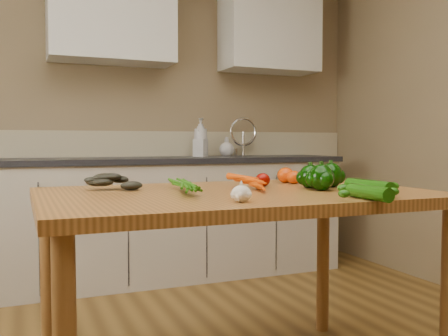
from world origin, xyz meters
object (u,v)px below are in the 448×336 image
leafy_greens (112,177)px  garlic_bulb (241,194)px  table (236,214)px  pepper_a (310,177)px  zucchini_b (369,193)px  pepper_c (321,178)px  soap_bottle_c (227,147)px  carrot_bunch (231,181)px  tomato_c (294,177)px  tomato_b (286,175)px  soap_bottle_b (200,143)px  tomato_a (263,180)px  zucchini_a (369,187)px  pepper_b (331,175)px  soap_bottle_a (201,137)px

leafy_greens → garlic_bulb: size_ratio=3.32×
table → pepper_a: bearing=0.2°
leafy_greens → zucchini_b: leafy_greens is taller
leafy_greens → pepper_c: size_ratio=2.08×
soap_bottle_c → carrot_bunch: (-0.76, -1.88, -0.12)m
pepper_c → tomato_c: (0.05, 0.31, -0.02)m
tomato_b → tomato_c: (0.01, -0.06, -0.01)m
soap_bottle_c → soap_bottle_b: bearing=75.2°
table → tomato_b: tomato_b is taller
soap_bottle_c → carrot_bunch: size_ratio=0.55×
leafy_greens → table: bearing=-25.7°
tomato_a → zucchini_a: bearing=-64.0°
tomato_c → pepper_b: bearing=-71.2°
carrot_bunch → tomato_c: size_ratio=4.15×
carrot_bunch → zucchini_a: carrot_bunch is taller
leafy_greens → pepper_b: bearing=-12.9°
pepper_a → pepper_c: (-0.01, -0.10, 0.00)m
tomato_b → zucchini_a: 0.58m
pepper_a → zucchini_a: 0.32m
soap_bottle_b → zucchini_a: 2.19m
leafy_greens → pepper_a: leafy_greens is taller
soap_bottle_c → pepper_b: (-0.30, -1.90, -0.11)m
table → soap_bottle_a: bearing=74.5°
table → zucchini_b: zucchini_b is taller
soap_bottle_b → pepper_c: 1.99m
carrot_bunch → garlic_bulb: carrot_bunch is taller
table → carrot_bunch: carrot_bunch is taller
pepper_b → zucchini_b: pepper_b is taller
table → soap_bottle_a: 1.98m
carrot_bunch → tomato_a: (0.19, 0.10, -0.01)m
soap_bottle_a → tomato_c: soap_bottle_a is taller
garlic_bulb → zucchini_b: (0.43, -0.11, -0.00)m
carrot_bunch → garlic_bulb: (-0.13, -0.38, -0.01)m
table → soap_bottle_b: soap_bottle_b is taller
soap_bottle_b → pepper_b: size_ratio=1.98×
table → soap_bottle_c: 2.07m
soap_bottle_b → garlic_bulb: size_ratio=3.13×
soap_bottle_b → pepper_a: bearing=-50.1°
tomato_a → tomato_c: tomato_c is taller
table → zucchini_a: (0.41, -0.31, 0.12)m
carrot_bunch → garlic_bulb: 0.40m
tomato_c → zucchini_a: size_ratio=0.29×
garlic_bulb → tomato_b: (0.51, 0.61, 0.01)m
soap_bottle_c → pepper_c: size_ratio=1.48×
leafy_greens → carrot_bunch: bearing=-22.0°
tomato_b → leafy_greens: bearing=-176.3°
soap_bottle_c → tomato_c: size_ratio=2.26×
tomato_b → zucchini_b: 0.72m
pepper_b → zucchini_a: 0.32m
soap_bottle_a → soap_bottle_b: (-0.01, -0.01, -0.05)m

